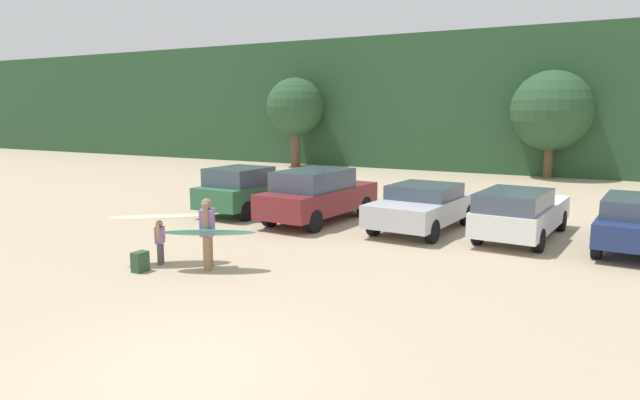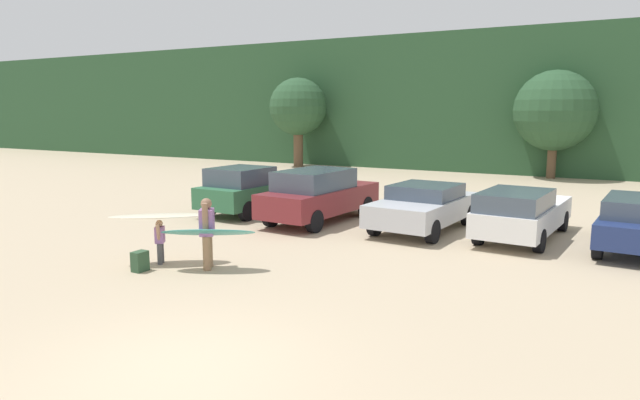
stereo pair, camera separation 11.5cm
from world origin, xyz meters
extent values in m
plane|color=tan|center=(0.00, 0.00, 0.00)|extent=(120.00, 120.00, 0.00)
cube|color=#284C2D|center=(0.00, 32.56, 3.98)|extent=(108.00, 12.00, 7.95)
cylinder|color=brown|center=(-13.20, 24.95, 1.12)|extent=(0.60, 0.60, 2.24)
sphere|color=#284C2D|center=(-13.20, 24.95, 3.75)|extent=(3.56, 3.56, 3.56)
cylinder|color=brown|center=(1.60, 26.03, 0.88)|extent=(0.45, 0.45, 1.75)
sphere|color=#284C2D|center=(1.60, 26.03, 3.51)|extent=(4.14, 4.14, 4.14)
cube|color=#2D6642|center=(-6.20, 10.40, 0.68)|extent=(2.00, 4.34, 0.71)
cube|color=#3F4C5B|center=(-6.23, 9.69, 1.33)|extent=(1.74, 2.00, 0.60)
cylinder|color=black|center=(-6.93, 11.84, 0.32)|extent=(0.25, 0.66, 0.65)
cylinder|color=black|center=(-5.32, 11.76, 0.32)|extent=(0.25, 0.66, 0.65)
cylinder|color=black|center=(-7.07, 9.03, 0.32)|extent=(0.25, 0.66, 0.65)
cylinder|color=black|center=(-5.46, 8.95, 0.32)|extent=(0.25, 0.66, 0.65)
cube|color=maroon|center=(-3.37, 10.07, 0.71)|extent=(2.11, 4.78, 0.74)
cube|color=#3F4C5B|center=(-3.39, 9.73, 1.38)|extent=(1.82, 2.65, 0.61)
cylinder|color=black|center=(-4.06, 11.67, 0.34)|extent=(0.27, 0.69, 0.67)
cylinder|color=black|center=(-2.46, 11.55, 0.34)|extent=(0.27, 0.69, 0.67)
cylinder|color=black|center=(-4.28, 8.59, 0.34)|extent=(0.27, 0.69, 0.67)
cylinder|color=black|center=(-2.68, 8.48, 0.34)|extent=(0.27, 0.69, 0.67)
cube|color=silver|center=(-0.02, 10.32, 0.64)|extent=(2.23, 4.41, 0.63)
cube|color=#3F4C5B|center=(-0.01, 10.46, 1.16)|extent=(1.91, 2.06, 0.40)
cylinder|color=black|center=(-0.78, 11.79, 0.33)|extent=(0.27, 0.67, 0.65)
cylinder|color=black|center=(0.94, 11.66, 0.33)|extent=(0.27, 0.67, 0.65)
cylinder|color=black|center=(-0.99, 8.97, 0.33)|extent=(0.27, 0.67, 0.65)
cylinder|color=black|center=(0.74, 8.85, 0.33)|extent=(0.27, 0.67, 0.65)
cube|color=white|center=(2.73, 10.76, 0.63)|extent=(2.05, 4.70, 0.65)
cube|color=#3F4C5B|center=(2.65, 9.75, 1.19)|extent=(1.75, 2.51, 0.48)
cylinder|color=black|center=(2.08, 12.33, 0.30)|extent=(0.27, 0.62, 0.61)
cylinder|color=black|center=(3.61, 12.21, 0.30)|extent=(0.27, 0.62, 0.61)
cylinder|color=black|center=(1.85, 9.31, 0.30)|extent=(0.27, 0.62, 0.61)
cylinder|color=black|center=(3.38, 9.19, 0.30)|extent=(0.27, 0.62, 0.61)
cylinder|color=black|center=(4.87, 11.90, 0.35)|extent=(0.26, 0.72, 0.70)
cylinder|color=black|center=(4.70, 9.24, 0.35)|extent=(0.26, 0.72, 0.70)
cylinder|color=#8C6B4C|center=(-2.85, 3.94, 0.38)|extent=(0.18, 0.18, 0.77)
cylinder|color=#8C6B4C|center=(-3.00, 4.17, 0.38)|extent=(0.18, 0.18, 0.77)
cube|color=#9966A5|center=(-2.92, 4.05, 1.06)|extent=(0.46, 0.49, 0.59)
sphere|color=#8C664C|center=(-2.92, 4.05, 1.48)|extent=(0.25, 0.25, 0.25)
cylinder|color=#8C664C|center=(-2.81, 3.87, 1.22)|extent=(0.20, 0.21, 0.63)
cylinder|color=#8C664C|center=(-3.04, 4.24, 1.22)|extent=(0.23, 0.26, 0.63)
cylinder|color=#4C4C51|center=(-4.11, 3.76, 0.25)|extent=(0.12, 0.12, 0.50)
cylinder|color=#4C4C51|center=(-4.20, 3.91, 0.25)|extent=(0.12, 0.12, 0.50)
cube|color=#9966A5|center=(-4.15, 3.84, 0.68)|extent=(0.29, 0.31, 0.38)
sphere|color=tan|center=(-4.15, 3.84, 0.95)|extent=(0.16, 0.16, 0.16)
cylinder|color=tan|center=(-4.08, 3.72, 0.78)|extent=(0.17, 0.20, 0.41)
cylinder|color=tan|center=(-4.23, 3.96, 0.78)|extent=(0.18, 0.23, 0.41)
ellipsoid|color=teal|center=(-2.80, 3.94, 0.86)|extent=(2.09, 1.50, 0.30)
ellipsoid|color=beige|center=(-4.13, 3.85, 1.13)|extent=(2.23, 1.92, 0.09)
cube|color=#2D4C33|center=(-4.09, 3.15, 0.23)|extent=(0.24, 0.34, 0.45)
camera|label=1|loc=(5.14, -5.53, 3.52)|focal=31.63mm
camera|label=2|loc=(5.24, -5.47, 3.52)|focal=31.63mm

